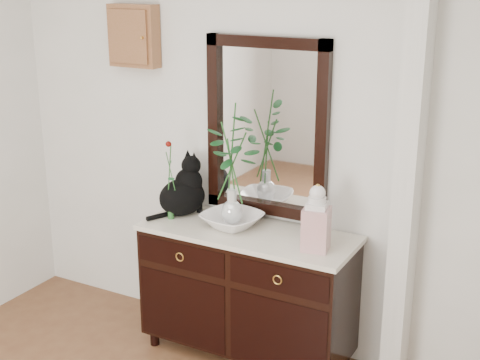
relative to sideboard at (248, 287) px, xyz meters
The scene contains 10 objects.
wall_back 0.92m from the sideboard, 111.80° to the left, with size 3.60×0.04×2.70m, color silver.
pilaster 1.27m from the sideboard, 10.70° to the left, with size 0.12×0.20×2.70m, color silver.
sideboard is the anchor object (origin of this frame).
wall_mirror 0.99m from the sideboard, 90.00° to the left, with size 0.80×0.06×1.10m.
key_cabinet 1.77m from the sideboard, 167.54° to the left, with size 0.35×0.10×0.40m, color brown.
cat 0.77m from the sideboard, behind, with size 0.27×0.33×0.39m, color black, non-canonical shape.
lotus_bowl 0.44m from the sideboard, behind, with size 0.35×0.35×0.09m, color white.
vase_branches 0.79m from the sideboard, behind, with size 0.37×0.37×0.77m, color silver, non-canonical shape.
bud_vase_rose 0.83m from the sideboard, behind, with size 0.06×0.06×0.52m, color #265E26, non-canonical shape.
ginger_jar 0.74m from the sideboard, ahead, with size 0.15×0.15×0.39m, color white, non-canonical shape.
Camera 1 is at (1.85, -1.60, 2.36)m, focal length 50.00 mm.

